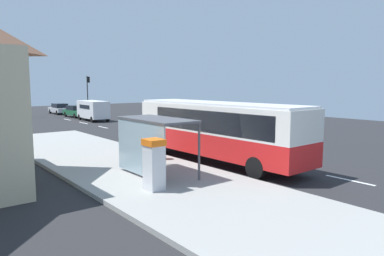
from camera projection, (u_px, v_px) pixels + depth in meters
The scene contains 20 objects.
ground_plane at pixel (125, 133), 30.79m from camera, with size 56.00×92.00×0.04m, color #262628.
sidewalk_platform at pixel (125, 167), 17.50m from camera, with size 6.20×30.00×0.18m, color #999993.
lane_stripe_seg_0 at pixel (350, 180), 15.43m from camera, with size 0.16×2.20×0.01m, color silver.
lane_stripe_seg_1 at pixel (261, 161), 19.31m from camera, with size 0.16×2.20×0.01m, color silver.
lane_stripe_seg_2 at pixel (202, 148), 23.18m from camera, with size 0.16×2.20×0.01m, color silver.
lane_stripe_seg_3 at pixel (159, 139), 27.06m from camera, with size 0.16×2.20×0.01m, color silver.
lane_stripe_seg_4 at pixel (128, 133), 30.94m from camera, with size 0.16×2.20×0.01m, color silver.
lane_stripe_seg_5 at pixel (103, 127), 34.81m from camera, with size 0.16×2.20×0.01m, color silver.
lane_stripe_seg_6 at pixel (83, 123), 38.69m from camera, with size 0.16×2.20×0.01m, color silver.
lane_stripe_seg_7 at pixel (67, 120), 42.57m from camera, with size 0.16×2.20×0.01m, color silver.
bus at pixel (216, 128), 19.00m from camera, with size 2.68×11.05×3.21m.
white_van at pixel (93, 109), 41.22m from camera, with size 2.16×5.26×2.30m.
sedan_near at pixel (59, 109), 50.70m from camera, with size 1.88×4.42×1.52m.
sedan_far at pixel (76, 111), 45.73m from camera, with size 2.02×4.48×1.52m.
ticket_machine at pixel (154, 164), 13.36m from camera, with size 0.66×0.76×1.94m.
recycling_bin_orange at pixel (160, 150), 18.95m from camera, with size 0.52×0.52×0.95m, color orange.
recycling_bin_red at pixel (153, 149), 19.49m from camera, with size 0.52×0.52×0.95m, color red.
traffic_light_near_side at pixel (88, 89), 50.17m from camera, with size 0.49×0.28×5.39m.
traffic_light_far_side at pixel (21, 90), 45.46m from camera, with size 0.49×0.28×5.35m.
bus_shelter at pixel (150, 132), 15.36m from camera, with size 1.80×4.00×2.50m.
Camera 1 is at (-14.51, -13.46, 4.12)m, focal length 33.19 mm.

